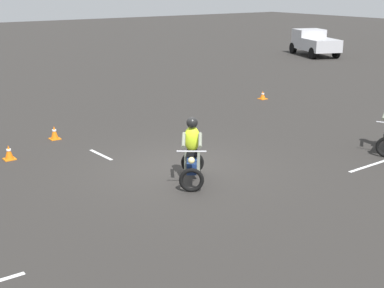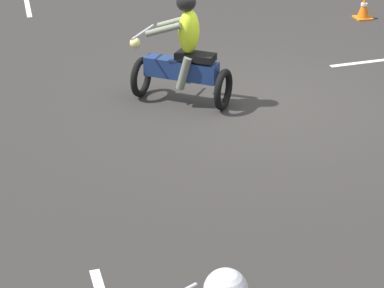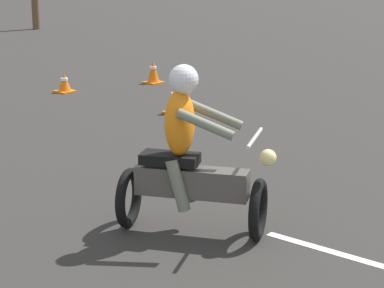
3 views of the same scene
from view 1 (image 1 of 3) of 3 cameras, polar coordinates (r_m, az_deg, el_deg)
The scene contains 8 objects.
ground_plane at distance 14.37m, azimuth -1.46°, elevation -2.69°, with size 120.00×120.00×0.00m, color #2D2B28.
motorcycle_rider_foreground at distance 13.23m, azimuth 0.00°, elevation -1.09°, with size 1.48×1.31×1.66m.
pickup_truck at distance 38.21m, azimuth 12.92°, elevation 10.55°, with size 4.55×3.29×1.73m.
traffic_cone_mid_center at distance 15.94m, azimuth -18.95°, elevation -0.87°, with size 0.32×0.32×0.42m.
traffic_cone_far_center at distance 23.28m, azimuth 7.55°, elevation 5.18°, with size 0.32×0.32×0.35m.
traffic_cone_far_left at distance 17.60m, azimuth -14.47°, elevation 1.17°, with size 0.32×0.32×0.44m.
lane_stripe_n at distance 15.46m, azimuth 18.54°, elevation -2.15°, with size 0.10×1.85×0.01m, color silver.
lane_stripe_w at distance 15.77m, azimuth -9.69°, elevation -1.13°, with size 0.10×1.22×0.01m, color silver.
Camera 1 is at (11.29, -7.49, 4.78)m, focal length 50.00 mm.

